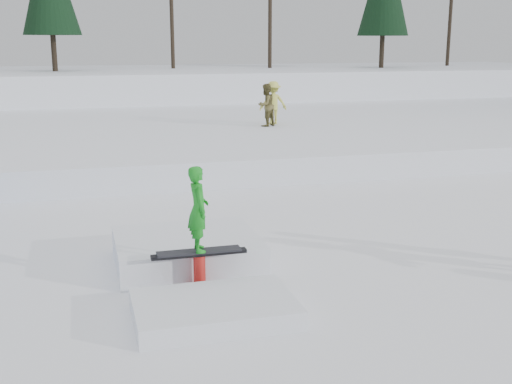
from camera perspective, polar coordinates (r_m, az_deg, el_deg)
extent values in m
plane|color=white|center=(11.30, 0.26, -7.85)|extent=(120.00, 120.00, 0.00)
cube|color=white|center=(40.35, -11.48, 8.94)|extent=(60.00, 14.00, 2.40)
cube|color=white|center=(26.56, -9.15, 5.16)|extent=(50.00, 18.00, 0.80)
cylinder|color=black|center=(38.67, -17.51, 11.69)|extent=(0.30, 0.30, 2.00)
cylinder|color=black|center=(41.44, 1.26, 16.50)|extent=(0.24, 0.24, 8.00)
cylinder|color=black|center=(42.55, 11.12, 12.13)|extent=(0.30, 0.30, 2.00)
imported|color=brown|center=(25.28, 0.89, 7.73)|extent=(1.02, 0.97, 1.66)
imported|color=#D4D757|center=(26.01, 1.54, 7.94)|extent=(1.15, 0.72, 1.71)
cube|color=white|center=(12.06, -6.17, -5.19)|extent=(2.60, 2.20, 0.54)
cube|color=white|center=(9.80, -3.71, -10.35)|extent=(2.40, 1.60, 0.30)
cylinder|color=red|center=(10.93, -5.01, -8.48)|extent=(0.44, 0.44, 0.06)
cylinder|color=red|center=(10.84, -5.04, -7.15)|extent=(0.20, 0.20, 0.60)
cube|color=black|center=(10.73, -5.07, -5.50)|extent=(1.60, 0.16, 0.06)
cube|color=black|center=(10.71, -5.08, -5.27)|extent=(1.40, 0.28, 0.03)
imported|color=#158F1D|center=(10.50, -5.16, -1.51)|extent=(0.34, 0.52, 1.42)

